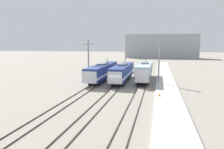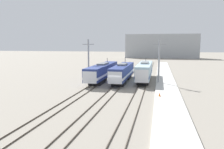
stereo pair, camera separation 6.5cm
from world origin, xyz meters
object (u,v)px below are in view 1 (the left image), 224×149
at_px(locomotive_far_left, 102,72).
at_px(catenary_tower_right, 159,61).
at_px(locomotive_center, 122,73).
at_px(locomotive_far_right, 144,71).
at_px(traffic_cone, 160,94).
at_px(catenary_tower_left, 88,59).

height_order(locomotive_far_left, catenary_tower_right, catenary_tower_right).
bearing_deg(catenary_tower_right, locomotive_center, 177.09).
distance_m(locomotive_far_left, catenary_tower_right, 12.67).
distance_m(locomotive_far_left, locomotive_far_right, 9.37).
xyz_separation_m(locomotive_center, traffic_cone, (7.93, -12.88, -1.51)).
distance_m(locomotive_far_left, locomotive_center, 4.68).
bearing_deg(traffic_cone, catenary_tower_right, 91.10).
relative_size(locomotive_far_left, catenary_tower_left, 2.13).
relative_size(locomotive_far_left, locomotive_far_right, 1.14).
xyz_separation_m(locomotive_center, locomotive_far_right, (4.62, 2.32, 0.11)).
distance_m(catenary_tower_left, traffic_cone, 20.23).
bearing_deg(locomotive_center, catenary_tower_right, -2.91).
bearing_deg(locomotive_far_right, locomotive_far_left, -170.43).
distance_m(locomotive_center, catenary_tower_right, 8.17).
bearing_deg(locomotive_far_left, catenary_tower_left, -157.57).
xyz_separation_m(locomotive_far_left, traffic_cone, (12.55, -13.64, -1.49)).
xyz_separation_m(locomotive_far_right, traffic_cone, (3.31, -15.19, -1.62)).
height_order(locomotive_far_left, locomotive_center, locomotive_center).
bearing_deg(traffic_cone, locomotive_far_right, 102.30).
bearing_deg(locomotive_center, catenary_tower_left, -176.98).
relative_size(locomotive_far_left, locomotive_center, 1.15).
height_order(locomotive_center, traffic_cone, locomotive_center).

